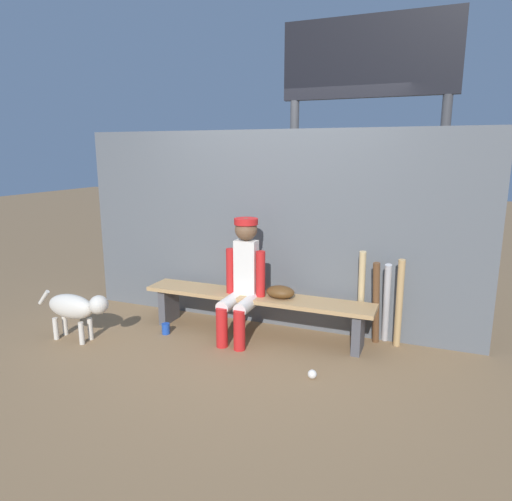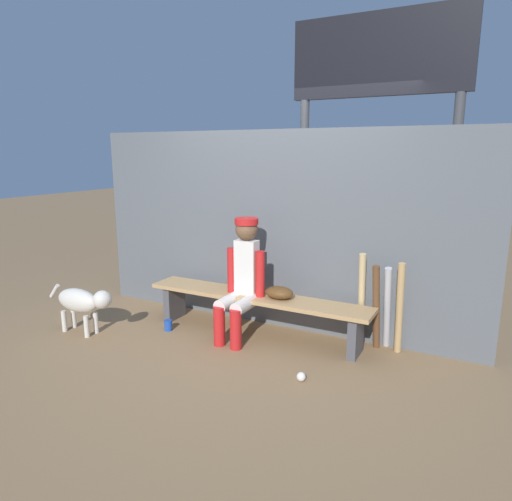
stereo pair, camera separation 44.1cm
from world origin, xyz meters
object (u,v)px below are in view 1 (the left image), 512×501
dog (76,308)px  dugout_bench (256,304)px  scoreboard (373,95)px  player_seated (242,276)px  bat_wood_tan (399,304)px  cup_on_bench (248,287)px  cup_on_ground (166,329)px  bat_wood_dark (376,303)px  bat_aluminum_silver (386,304)px  baseball (312,374)px  baseball_glove (280,292)px  bat_wood_natural (361,296)px

dog → dugout_bench: bearing=26.1°
scoreboard → player_seated: bearing=-127.0°
bat_wood_tan → cup_on_bench: size_ratio=7.85×
cup_on_ground → cup_on_bench: (0.75, 0.35, 0.42)m
dugout_bench → scoreboard: (0.87, 1.18, 2.07)m
bat_wood_dark → bat_aluminum_silver: bat_wood_dark is taller
baseball → cup_on_bench: size_ratio=0.67×
baseball_glove → cup_on_bench: baseball_glove is taller
dugout_bench → bat_wood_natural: bat_wood_natural is taller
player_seated → cup_on_ground: player_seated is taller
player_seated → cup_on_ground: size_ratio=10.75×
baseball_glove → bat_wood_tan: size_ratio=0.32×
bat_wood_natural → bat_wood_dark: bat_wood_natural is taller
cup_on_bench → bat_wood_natural: bearing=10.7°
bat_wood_tan → cup_on_bench: (-1.45, -0.17, 0.04)m
baseball_glove → dugout_bench: bearing=180.0°
bat_wood_dark → cup_on_ground: bearing=-165.0°
bat_aluminum_silver → baseball: (-0.46, -0.93, -0.37)m
bat_aluminum_silver → scoreboard: (-0.36, 0.92, 1.99)m
baseball → scoreboard: scoreboard is taller
scoreboard → dog: (-2.44, -1.95, -2.06)m
bat_wood_tan → dog: (-2.91, -0.98, -0.10)m
baseball_glove → cup_on_ground: 1.23m
baseball_glove → cup_on_bench: (-0.36, 0.04, -0.01)m
baseball_glove → player_seated: bearing=-163.9°
baseball_glove → baseball: baseball_glove is taller
bat_wood_natural → dog: size_ratio=1.07×
bat_wood_natural → dog: 2.75m
bat_wood_natural → cup_on_ground: 1.97m
dugout_bench → baseball_glove: (0.25, 0.00, 0.15)m
bat_aluminum_silver → scoreboard: bearing=111.2°
bat_wood_tan → dog: 3.07m
bat_wood_dark → bat_wood_tan: (0.21, -0.00, 0.02)m
player_seated → baseball: (0.87, -0.56, -0.60)m
player_seated → bat_aluminum_silver: size_ratio=1.46×
dugout_bench → bat_wood_natural: (0.99, 0.25, 0.12)m
baseball_glove → dog: (-1.82, -0.77, -0.15)m
bat_aluminum_silver → baseball_glove: bearing=-164.8°
bat_wood_natural → bat_wood_dark: size_ratio=1.11×
bat_wood_natural → bat_wood_dark: bearing=-10.7°
baseball_glove → cup_on_bench: size_ratio=2.55×
cup_on_ground → cup_on_bench: cup_on_bench is taller
dugout_bench → cup_on_bench: (-0.11, 0.04, 0.15)m
player_seated → cup_on_bench: 0.21m
player_seated → bat_aluminum_silver: (1.33, 0.37, -0.23)m
cup_on_bench → dugout_bench: bearing=-20.1°
dugout_bench → dog: (-1.57, -0.77, 0.01)m
baseball → cup_on_bench: 1.20m
bat_wood_tan → scoreboard: 2.24m
bat_wood_natural → bat_wood_tan: bearing=-5.2°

